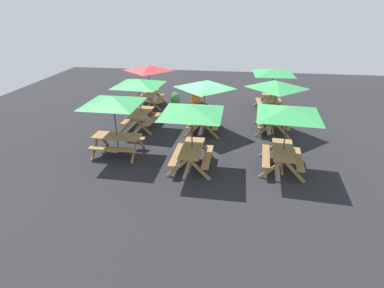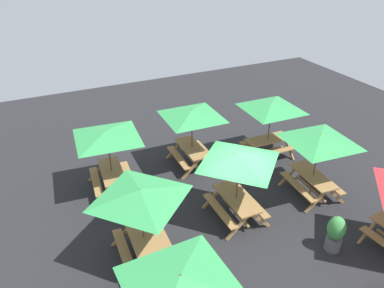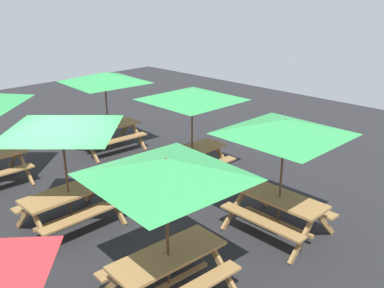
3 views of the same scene
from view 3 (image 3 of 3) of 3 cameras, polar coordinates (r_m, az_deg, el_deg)
name	(u,v)px [view 3 (image 3 of 3)]	position (r m, az deg, el deg)	size (l,w,h in m)	color
ground_plane	(67,227)	(9.06, -16.38, -10.57)	(26.64, 26.64, 0.00)	#232326
picnic_table_0	(62,132)	(8.28, -16.99, 1.57)	(2.02, 2.02, 2.34)	olive
picnic_table_1	(192,101)	(10.16, 0.00, 5.78)	(2.83, 2.83, 2.34)	olive
picnic_table_5	(105,83)	(12.35, -11.52, 7.94)	(2.82, 2.82, 2.34)	olive
picnic_table_6	(166,179)	(5.99, -3.45, -4.68)	(2.82, 2.82, 2.34)	olive
picnic_table_7	(284,136)	(7.90, 12.21, 1.11)	(2.83, 2.83, 2.34)	olive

